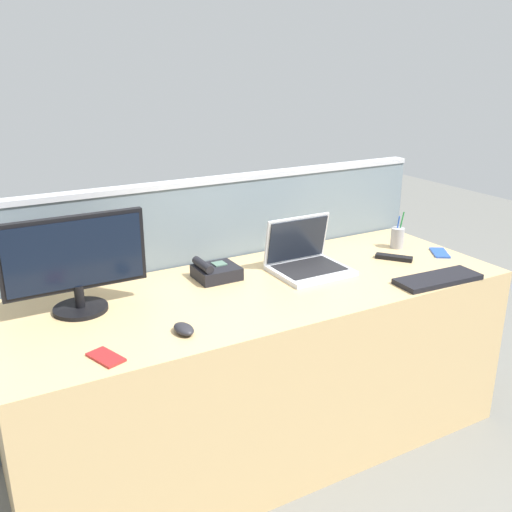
{
  "coord_description": "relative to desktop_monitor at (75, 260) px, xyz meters",
  "views": [
    {
      "loc": [
        -1.1,
        -1.9,
        1.66
      ],
      "look_at": [
        0.0,
        0.05,
        0.88
      ],
      "focal_mm": 40.12,
      "sensor_mm": 36.0,
      "label": 1
    }
  ],
  "objects": [
    {
      "name": "cubicle_divider",
      "position": [
        0.71,
        0.29,
        -0.38
      ],
      "size": [
        2.23,
        0.07,
        1.14
      ],
      "color": "slate",
      "rests_on": "ground_plane"
    },
    {
      "name": "cell_phone_red_case",
      "position": [
        -0.02,
        -0.41,
        -0.19
      ],
      "size": [
        0.11,
        0.14,
        0.01
      ],
      "primitive_type": "cube",
      "rotation": [
        0.0,
        0.0,
        0.34
      ],
      "color": "#B22323",
      "rests_on": "desk"
    },
    {
      "name": "desk_phone",
      "position": [
        0.58,
        0.04,
        -0.17
      ],
      "size": [
        0.18,
        0.16,
        0.09
      ],
      "color": "black",
      "rests_on": "desk"
    },
    {
      "name": "keyboard_main",
      "position": [
        1.39,
        -0.45,
        -0.19
      ],
      "size": [
        0.39,
        0.16,
        0.02
      ],
      "primitive_type": "cube",
      "rotation": [
        0.0,
        0.0,
        -0.06
      ],
      "color": "black",
      "rests_on": "desk"
    },
    {
      "name": "computer_mouse_right_hand",
      "position": [
        0.27,
        -0.37,
        -0.18
      ],
      "size": [
        0.07,
        0.1,
        0.03
      ],
      "primitive_type": "ellipsoid",
      "rotation": [
        0.0,
        0.0,
        0.09
      ],
      "color": "#232328",
      "rests_on": "desk"
    },
    {
      "name": "ground_plane",
      "position": [
        0.71,
        -0.14,
        -0.96
      ],
      "size": [
        10.0,
        10.0,
        0.0
      ],
      "primitive_type": "plane",
      "color": "slate"
    },
    {
      "name": "pen_cup",
      "position": [
        1.56,
        -0.02,
        -0.15
      ],
      "size": [
        0.06,
        0.06,
        0.18
      ],
      "color": "#99999E",
      "rests_on": "desk"
    },
    {
      "name": "desk",
      "position": [
        0.71,
        -0.14,
        -0.58
      ],
      "size": [
        2.12,
        0.78,
        0.76
      ],
      "primitive_type": "cube",
      "color": "tan",
      "rests_on": "ground_plane"
    },
    {
      "name": "tv_remote",
      "position": [
        1.42,
        -0.15,
        -0.19
      ],
      "size": [
        0.14,
        0.16,
        0.02
      ],
      "primitive_type": "cube",
      "rotation": [
        0.0,
        0.0,
        0.67
      ],
      "color": "black",
      "rests_on": "desk"
    },
    {
      "name": "cell_phone_blue_case",
      "position": [
        1.67,
        -0.19,
        -0.19
      ],
      "size": [
        0.13,
        0.16,
        0.01
      ],
      "primitive_type": "cube",
      "rotation": [
        0.0,
        0.0,
        -0.57
      ],
      "color": "blue",
      "rests_on": "desk"
    },
    {
      "name": "laptop",
      "position": [
        0.98,
        -0.06,
        -0.14
      ],
      "size": [
        0.32,
        0.28,
        0.23
      ],
      "color": "silver",
      "rests_on": "desk"
    },
    {
      "name": "desktop_monitor",
      "position": [
        0.0,
        0.0,
        0.0
      ],
      "size": [
        0.52,
        0.2,
        0.36
      ],
      "color": "black",
      "rests_on": "desk"
    }
  ]
}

